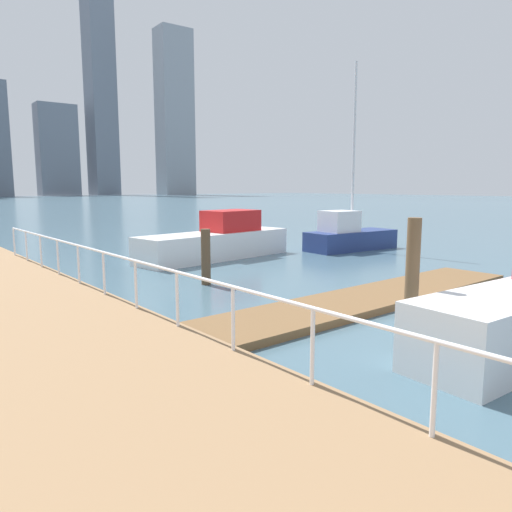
% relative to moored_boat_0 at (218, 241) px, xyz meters
% --- Properties ---
extents(ground_plane, '(300.00, 300.00, 0.00)m').
position_rel_moored_boat_0_xyz_m(ground_plane, '(-4.03, -0.94, -0.73)').
color(ground_plane, '#476675').
extents(floating_dock, '(11.79, 2.00, 0.18)m').
position_rel_moored_boat_0_xyz_m(floating_dock, '(-1.63, -9.02, -0.64)').
color(floating_dock, brown).
rests_on(floating_dock, ground_plane).
extents(boardwalk_railing, '(0.06, 28.24, 1.08)m').
position_rel_moored_boat_0_xyz_m(boardwalk_railing, '(-7.18, -10.66, 0.52)').
color(boardwalk_railing, white).
rests_on(boardwalk_railing, boardwalk).
extents(dock_piling_0, '(0.29, 0.29, 1.74)m').
position_rel_moored_boat_0_xyz_m(dock_piling_0, '(-3.51, -4.35, 0.14)').
color(dock_piling_0, brown).
rests_on(dock_piling_0, ground_plane).
extents(dock_piling_2, '(0.25, 0.25, 2.48)m').
position_rel_moored_boat_0_xyz_m(dock_piling_2, '(-3.90, -11.81, 0.51)').
color(dock_piling_2, brown).
rests_on(dock_piling_2, ground_plane).
extents(moored_boat_0, '(7.33, 2.74, 2.01)m').
position_rel_moored_boat_0_xyz_m(moored_boat_0, '(0.00, 0.00, 0.00)').
color(moored_boat_0, white).
rests_on(moored_boat_0, ground_plane).
extents(moored_boat_1, '(4.90, 2.03, 8.75)m').
position_rel_moored_boat_0_xyz_m(moored_boat_1, '(6.40, -1.83, -0.01)').
color(moored_boat_1, navy).
rests_on(moored_boat_1, ground_plane).
extents(skyline_tower_5, '(12.97, 8.03, 30.22)m').
position_rel_moored_boat_0_xyz_m(skyline_tower_5, '(41.62, 153.39, 14.38)').
color(skyline_tower_5, slate).
rests_on(skyline_tower_5, ground_plane).
extents(skyline_tower_6, '(9.50, 8.31, 87.04)m').
position_rel_moored_boat_0_xyz_m(skyline_tower_6, '(57.41, 152.90, 42.79)').
color(skyline_tower_6, slate).
rests_on(skyline_tower_6, ground_plane).
extents(skyline_tower_7, '(12.10, 9.33, 57.42)m').
position_rel_moored_boat_0_xyz_m(skyline_tower_7, '(77.98, 137.41, 27.98)').
color(skyline_tower_7, '#8C939E').
rests_on(skyline_tower_7, ground_plane).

